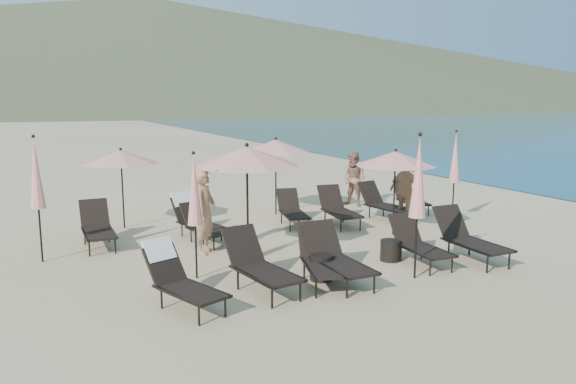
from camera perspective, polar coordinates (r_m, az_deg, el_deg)
name	(u,v)px	position (r m, az deg, el deg)	size (l,w,h in m)	color
ground	(384,270)	(11.63, 9.74, -7.82)	(800.00, 800.00, 0.00)	#D6BA8C
volcanic_headland	(166,53)	(322.00, -12.27, 13.62)	(690.00, 690.00, 55.00)	brown
lounger_0	(179,278)	(9.58, -10.99, -8.53)	(1.14, 1.81, 1.06)	black
lounger_1	(259,264)	(10.17, -2.93, -7.35)	(0.96, 1.92, 1.06)	black
lounger_2	(321,258)	(10.64, 3.41, -6.69)	(1.15, 1.88, 1.01)	black
lounger_3	(337,257)	(10.67, 4.98, -6.59)	(0.72, 1.81, 1.04)	black
lounger_4	(419,243)	(12.08, 13.14, -5.07)	(0.75, 1.70, 0.95)	black
lounger_5	(469,237)	(12.62, 17.90, -4.41)	(0.76, 1.87, 1.06)	black
lounger_6	(97,227)	(13.85, -18.79, -3.34)	(0.70, 1.76, 1.01)	black
lounger_7	(205,225)	(13.61, -8.44, -3.36)	(0.99, 1.67, 0.90)	black
lounger_8	(194,217)	(14.24, -9.57, -2.48)	(0.99, 1.77, 1.05)	black
lounger_9	(292,210)	(15.26, 0.44, -1.80)	(0.93, 1.68, 0.91)	black
lounger_10	(338,208)	(15.33, 5.12, -1.62)	(0.89, 1.82, 1.01)	black
lounger_11	(383,203)	(16.28, 9.65, -1.07)	(0.91, 1.82, 1.00)	black
lounger_12	(410,198)	(17.47, 12.31, -0.60)	(0.88, 1.62, 0.88)	black
umbrella_open_0	(247,157)	(11.91, -4.20, 3.61)	(2.33, 2.33, 2.51)	black
umbrella_open_1	(395,159)	(14.22, 10.85, 3.34)	(2.04, 2.04, 2.19)	black
umbrella_open_2	(121,157)	(15.33, -16.61, 3.41)	(2.00, 2.00, 2.15)	black
umbrella_open_3	(276,146)	(16.44, -1.26, 4.67)	(2.13, 2.13, 2.29)	black
umbrella_closed_0	(418,178)	(10.81, 13.11, 1.40)	(0.33, 0.33, 2.82)	black
umbrella_closed_1	(455,158)	(16.26, 16.62, 3.32)	(0.30, 0.30, 2.55)	black
umbrella_closed_2	(36,174)	(12.73, -24.23, 1.66)	(0.32, 0.32, 2.70)	black
umbrella_closed_3	(194,191)	(10.72, -9.49, 0.13)	(0.29, 0.29, 2.47)	black
side_table_0	(321,267)	(10.82, 3.40, -7.66)	(0.44, 0.44, 0.49)	black
side_table_1	(390,250)	(12.24, 10.36, -5.86)	(0.44, 0.44, 0.45)	black
beachgoer_a	(205,212)	(12.58, -8.44, -1.98)	(0.69, 0.45, 1.90)	#A07B56
beachgoer_b	(354,179)	(17.95, 6.74, 1.31)	(0.84, 0.66, 1.74)	#98664E
beachgoer_c	(406,191)	(15.74, 11.89, 0.08)	(1.05, 0.44, 1.79)	tan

